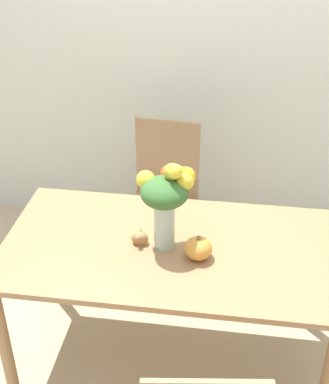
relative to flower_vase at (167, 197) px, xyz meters
The scene contains 7 objects.
ground_plane 1.02m from the flower_vase, 29.94° to the right, with size 12.00×12.00×0.00m, color tan.
wall_back 1.37m from the flower_vase, 89.02° to the left, with size 8.00×0.06×2.70m.
dining_table 0.36m from the flower_vase, 29.94° to the right, with size 1.60×0.84×0.75m.
flower_vase is the anchor object (origin of this frame).
pumpkin 0.27m from the flower_vase, 27.26° to the right, with size 0.13×0.13×0.12m.
turkey_figurine 0.26m from the flower_vase, behind, with size 0.08×0.11×0.07m.
dining_chair_near_window 0.92m from the flower_vase, 99.47° to the left, with size 0.45×0.45×0.99m.
Camera 1 is at (0.26, -2.00, 2.29)m, focal length 50.00 mm.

